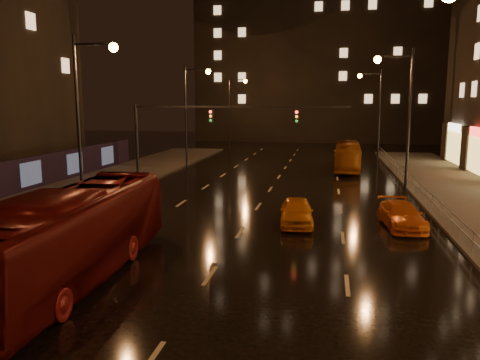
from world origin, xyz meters
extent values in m
plane|color=black|center=(0.00, 20.00, 0.00)|extent=(140.00, 140.00, 0.00)
cube|color=#38332D|center=(-13.50, 15.00, 0.07)|extent=(7.00, 70.00, 0.15)
cube|color=black|center=(4.00, 72.00, 18.00)|extent=(44.00, 16.00, 36.00)
cylinder|color=black|center=(-9.60, 20.00, 3.10)|extent=(0.22, 0.22, 6.20)
cube|color=black|center=(-2.00, 20.00, 6.10)|extent=(15.20, 0.14, 0.14)
cube|color=black|center=(-4.00, 20.00, 5.45)|extent=(0.32, 0.18, 0.95)
cube|color=black|center=(2.00, 20.00, 5.45)|extent=(0.32, 0.18, 0.95)
sphere|color=#FF1E19|center=(-4.00, 19.88, 5.75)|extent=(0.18, 0.18, 0.18)
cylinder|color=#99999E|center=(10.20, 44.00, 0.65)|extent=(0.04, 0.04, 1.00)
cube|color=#99999E|center=(10.20, 18.00, 1.10)|extent=(0.05, 56.00, 0.05)
cube|color=#99999E|center=(10.20, 18.00, 0.70)|extent=(0.05, 56.00, 0.05)
imported|color=#660F0E|center=(-4.75, 2.69, 1.67)|extent=(3.29, 12.08, 3.34)
imported|color=#91450E|center=(6.00, 33.30, 1.32)|extent=(2.55, 9.58, 2.65)
imported|color=orange|center=(2.64, 12.00, 0.71)|extent=(2.01, 4.27, 1.41)
imported|color=orange|center=(8.00, 12.48, 0.64)|extent=(2.31, 4.60, 1.28)
camera|label=1|loc=(4.22, -12.12, 6.36)|focal=35.00mm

